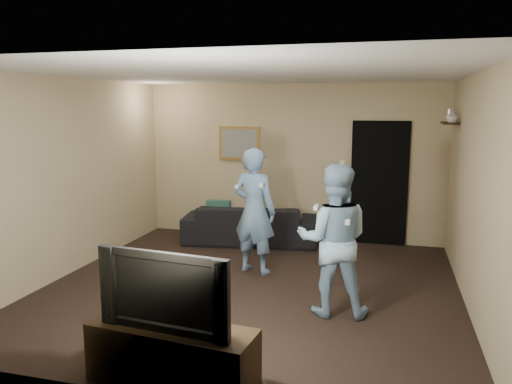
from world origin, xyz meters
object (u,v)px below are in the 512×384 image
(wii_player_left, at_px, (254,211))
(television, at_px, (170,288))
(sofa, at_px, (250,224))
(tv_console, at_px, (172,355))
(wii_player_right, at_px, (333,240))

(wii_player_left, bearing_deg, television, -87.91)
(wii_player_left, bearing_deg, sofa, 107.84)
(tv_console, xyz_separation_m, television, (0.00, 0.00, 0.57))
(television, bearing_deg, sofa, 103.70)
(wii_player_right, bearing_deg, tv_console, -121.21)
(tv_console, xyz_separation_m, wii_player_left, (-0.11, 2.87, 0.60))
(tv_console, bearing_deg, wii_player_right, 65.01)
(television, height_order, wii_player_right, wii_player_right)
(tv_console, height_order, television, television)
(sofa, relative_size, tv_console, 1.58)
(television, relative_size, wii_player_left, 0.66)
(sofa, xyz_separation_m, wii_player_right, (1.64, -2.53, 0.50))
(wii_player_left, bearing_deg, tv_console, -87.91)
(sofa, xyz_separation_m, television, (0.56, -4.30, 0.50))
(television, bearing_deg, tv_console, 0.00)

